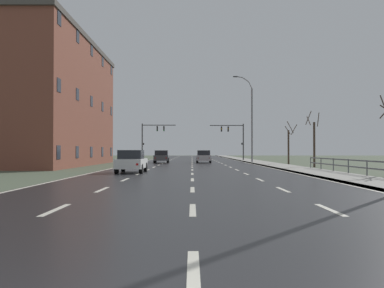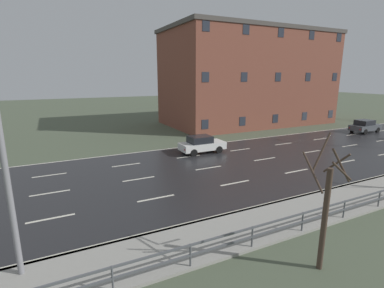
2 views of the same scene
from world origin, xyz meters
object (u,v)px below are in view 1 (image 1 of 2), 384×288
car_near_right (159,157)px  car_distant (129,161)px  traffic_signal_left (149,135)px  traffic_signal_right (233,135)px  brick_building (30,103)px  street_lamp_midground (249,120)px  car_far_left (202,156)px

car_near_right → car_distant: size_ratio=1.01×
traffic_signal_left → traffic_signal_right: bearing=-7.2°
traffic_signal_left → car_distant: traffic_signal_left is taller
traffic_signal_left → brick_building: 24.47m
traffic_signal_right → traffic_signal_left: size_ratio=0.97×
traffic_signal_left → street_lamp_midground: bearing=-42.5°
traffic_signal_left → car_distant: 36.60m
car_near_right → traffic_signal_right: bearing=47.9°
traffic_signal_left → car_distant: size_ratio=1.42×
car_near_right → street_lamp_midground: bearing=3.2°
traffic_signal_left → brick_building: size_ratio=0.25×
traffic_signal_left → car_near_right: bearing=-78.8°
street_lamp_midground → brick_building: brick_building is taller
brick_building → car_near_right: bearing=32.9°
street_lamp_midground → car_distant: street_lamp_midground is taller
car_near_right → brick_building: size_ratio=0.17×
street_lamp_midground → car_far_left: size_ratio=2.67×
street_lamp_midground → traffic_signal_right: (-0.89, 11.19, -1.47)m
traffic_signal_right → car_near_right: 16.28m
street_lamp_midground → car_distant: bearing=-116.3°
street_lamp_midground → car_far_left: 7.57m
traffic_signal_left → car_distant: bearing=-86.3°
car_far_left → car_distant: 23.76m
car_distant → traffic_signal_right: bearing=73.0°
street_lamp_midground → car_near_right: bearing=-175.1°
car_far_left → street_lamp_midground: bearing=6.0°
street_lamp_midground → car_near_right: 12.20m
traffic_signal_left → car_near_right: size_ratio=1.41×
traffic_signal_right → car_far_left: (-5.10, -11.65, -3.14)m
car_far_left → car_distant: (-5.66, -23.07, 0.00)m
traffic_signal_left → brick_building: brick_building is taller
car_near_right → car_distant: bearing=-92.6°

